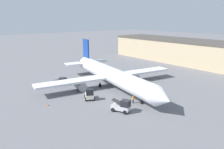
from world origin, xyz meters
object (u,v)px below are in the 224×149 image
at_px(baggage_tug, 61,81).
at_px(safety_cone_near, 48,104).
at_px(belt_loader_truck, 122,106).
at_px(pushback_tug, 89,95).
at_px(ground_crew_worker, 133,99).
at_px(airplane, 110,75).

bearing_deg(baggage_tug, safety_cone_near, -62.97).
height_order(belt_loader_truck, pushback_tug, pushback_tug).
distance_m(baggage_tug, belt_loader_truck, 22.80).
xyz_separation_m(baggage_tug, pushback_tug, (13.64, -0.06, 0.21)).
bearing_deg(ground_crew_worker, safety_cone_near, -71.95).
height_order(belt_loader_truck, safety_cone_near, belt_loader_truck).
bearing_deg(baggage_tug, belt_loader_truck, -22.79).
distance_m(airplane, ground_crew_worker, 12.50).
height_order(airplane, ground_crew_worker, airplane).
xyz_separation_m(ground_crew_worker, pushback_tug, (-7.39, -5.85, 0.29)).
height_order(airplane, belt_loader_truck, airplane).
distance_m(belt_loader_truck, pushback_tug, 9.21).
distance_m(belt_loader_truck, safety_cone_near, 15.14).
height_order(ground_crew_worker, pushback_tug, pushback_tug).
xyz_separation_m(belt_loader_truck, safety_cone_near, (-11.67, -9.61, -0.86)).
relative_size(ground_crew_worker, safety_cone_near, 2.92).
relative_size(ground_crew_worker, pushback_tug, 0.48).
relative_size(ground_crew_worker, belt_loader_truck, 0.41).
height_order(baggage_tug, safety_cone_near, baggage_tug).
bearing_deg(pushback_tug, baggage_tug, -152.63).
distance_m(baggage_tug, pushback_tug, 13.65).
bearing_deg(baggage_tug, pushback_tug, -26.07).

